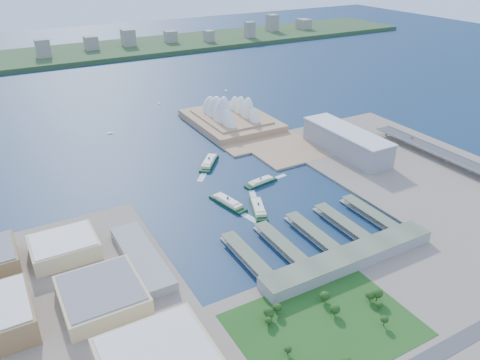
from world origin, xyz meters
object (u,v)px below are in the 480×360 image
opera_house (231,107)px  ferry_b (209,161)px  car_c (412,138)px  ferry_a (228,201)px  toaster_building (346,142)px  ferry_d (261,181)px  ferry_c (258,207)px

opera_house → ferry_b: bearing=-129.3°
car_c → ferry_a: bearing=-177.0°
toaster_building → ferry_d: size_ratio=3.17×
ferry_a → ferry_d: ferry_a is taller
ferry_b → opera_house: bearing=90.3°
toaster_building → ferry_b: (-197.45, 68.95, -14.85)m
toaster_building → ferry_d: 165.98m
toaster_building → ferry_a: (-228.83, -47.65, -15.04)m
ferry_a → ferry_b: (31.38, 116.60, 0.19)m
ferry_c → car_c: bearing=-149.8°
toaster_building → ferry_c: bearing=-159.0°
ferry_c → ferry_d: bearing=-102.6°
ferry_b → ferry_c: 147.14m
ferry_c → toaster_building: bearing=-137.5°
ferry_c → ferry_d: size_ratio=1.13×
ferry_c → ferry_d: 69.79m
opera_house → ferry_b: (-107.45, -131.05, -26.35)m
ferry_a → ferry_b: ferry_b is taller
ferry_a → ferry_d: 70.41m
opera_house → ferry_d: (-73.98, -220.25, -27.37)m
opera_house → car_c: bearing=-49.1°
toaster_building → ferry_a: bearing=-168.2°
toaster_building → ferry_a: size_ratio=2.69×
opera_house → ferry_c: (-113.05, -278.08, -26.75)m
opera_house → ferry_d: bearing=-108.6°
ferry_c → car_c: car_c is taller
toaster_building → ferry_c: toaster_building is taller
opera_house → ferry_c: size_ratio=3.24×
opera_house → ferry_a: bearing=-119.3°
opera_house → car_c: 304.44m
ferry_b → ferry_c: bearing=-52.5°
car_c → opera_house: bearing=130.9°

